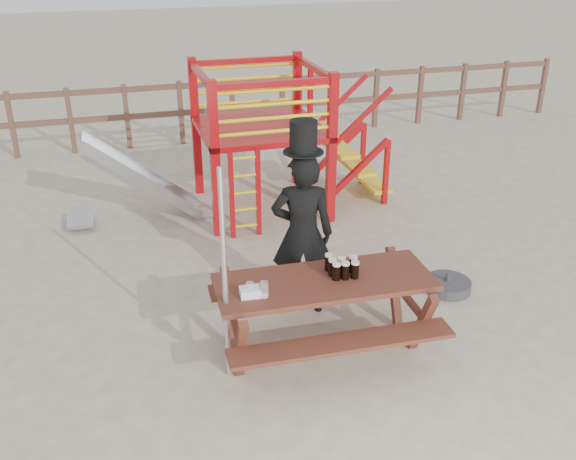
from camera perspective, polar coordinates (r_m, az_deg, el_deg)
The scene contains 10 objects.
ground at distance 6.57m, azimuth 3.74°, elevation -9.95°, with size 60.00×60.00×0.00m, color beige.
back_fence at distance 12.54m, azimuth -7.24°, elevation 11.06°, with size 15.09×0.09×1.20m.
playground_fort at distance 9.24m, azimuth -2.94°, elevation 8.21°, with size 4.71×1.84×2.10m.
picnic_table at distance 6.19m, azimuth 3.22°, elevation -6.78°, with size 2.11×1.50×0.80m.
man_with_hat at distance 6.65m, azimuth 1.29°, elevation 0.01°, with size 0.75×0.60×2.11m.
metal_pole at distance 5.59m, azimuth -5.64°, elevation -4.39°, with size 0.05×0.05×2.06m, color #B2B2B7.
parasol_base at distance 7.62m, azimuth 13.98°, elevation -4.79°, with size 0.53×0.53×0.23m.
paper_bag at distance 5.77m, azimuth -3.39°, elevation -5.52°, with size 0.18×0.14×0.08m, color white.
stout_pints at distance 6.08m, azimuth 4.79°, elevation -3.32°, with size 0.29×0.29×0.17m.
empty_glasses at distance 5.73m, azimuth -2.76°, elevation -5.39°, with size 0.20×0.10×0.15m.
Camera 1 is at (-1.91, -5.01, 3.79)m, focal length 40.00 mm.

